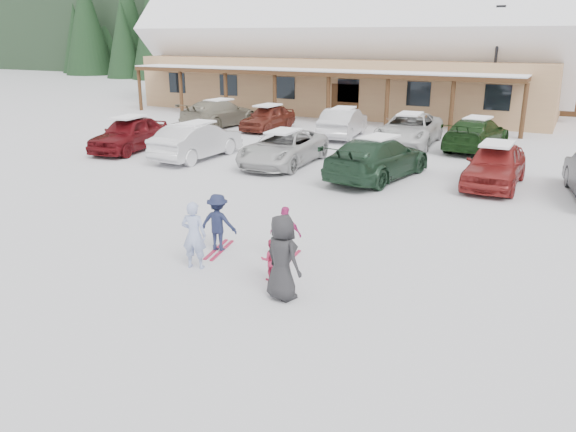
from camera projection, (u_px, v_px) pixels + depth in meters
The scene contains 22 objects.
ground at pixel (256, 268), 12.85m from camera, with size 160.00×160.00×0.00m, color white.
day_lodge at pixel (346, 52), 39.22m from camera, with size 29.12×12.50×10.38m.
lamp_post at pixel (496, 60), 31.59m from camera, with size 0.50×0.25×6.64m.
conifer_0 at pixel (169, 28), 47.80m from camera, with size 4.40×4.40×10.20m.
conifer_2 at pixel (210, 18), 59.35m from camera, with size 5.28×5.28×12.24m.
adult_skier at pixel (194, 235), 12.62m from camera, with size 0.57×0.38×1.57m, color #9AAAD9.
toddler_red at pixel (271, 260), 12.07m from camera, with size 0.46×0.36×0.94m, color #C72952.
child_navy at pixel (218, 223), 13.67m from camera, with size 0.93×0.53×1.44m, color #181E3A.
skis_child_navy at pixel (219, 250), 13.88m from camera, with size 0.20×1.40×0.03m, color #A01639.
child_magenta at pixel (286, 234), 13.05m from camera, with size 0.78×0.32×1.33m, color #BA2970.
skis_child_magenta at pixel (286, 260), 13.25m from camera, with size 0.20×1.40×0.03m, color #A01639.
bystander_dark at pixel (282, 257), 11.10m from camera, with size 0.86×0.56×1.76m, color #252427.
parked_car_0 at pixel (129, 134), 25.61m from camera, with size 1.83×4.56×1.55m, color #580C11.
parked_car_1 at pixel (197, 141), 24.00m from camera, with size 1.63×4.68×1.54m, color silver.
parked_car_2 at pixel (283, 148), 22.87m from camera, with size 2.30×5.00×1.39m, color #BBBBBB.
parked_car_3 at pixel (378, 158), 20.65m from camera, with size 2.16×5.31×1.54m, color #1D3725.
parked_car_4 at pixel (495, 165), 19.63m from camera, with size 1.78×4.42×1.50m, color maroon.
parked_car_7 at pixel (219, 113), 32.45m from camera, with size 2.17×5.33×1.55m, color gray.
parked_car_8 at pixel (268, 118), 31.27m from camera, with size 1.64×4.07×1.39m, color maroon.
parked_car_9 at pixel (343, 123), 29.02m from camera, with size 1.60×4.59×1.51m, color #BBBABF.
parked_car_10 at pixel (409, 129), 26.99m from camera, with size 2.51×5.44×1.51m, color silver.
parked_car_11 at pixel (476, 134), 25.86m from camera, with size 2.07×5.10×1.48m, color black.
Camera 1 is at (6.07, -10.22, 5.07)m, focal length 35.00 mm.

